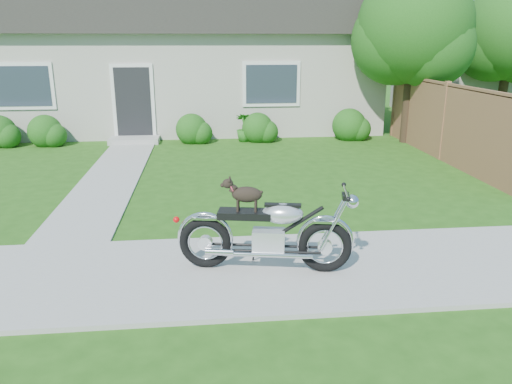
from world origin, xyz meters
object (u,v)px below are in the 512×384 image
Objects in this scene: tree_near at (419,32)px; potted_plant_left at (46,132)px; motorcycle_with_dog at (268,231)px; fence at (444,121)px; potted_plant_right at (244,127)px; house at (187,61)px.

potted_plant_left is (-10.27, 0.68, -2.66)m from tree_near.
motorcycle_with_dog reaches higher than potted_plant_left.
fence is at bearing -15.36° from potted_plant_left.
tree_near is 5.80× the size of potted_plant_right.
potted_plant_right is at bearing 171.76° from tree_near.
fence is at bearing -31.11° from potted_plant_right.
potted_plant_right is 0.37× the size of motorcycle_with_dog.
fence is 8.63× the size of potted_plant_left.
motorcycle_with_dog is at bearing -84.04° from house.
potted_plant_left is 0.35× the size of motorcycle_with_dog.
house reaches higher than potted_plant_left.
potted_plant_left is (-3.89, -3.44, -1.77)m from house.
tree_near is (0.08, 2.12, 2.10)m from fence.
fence reaches higher than motorcycle_with_dog.
house reaches higher than fence.
motorcycle_with_dog reaches higher than potted_plant_right.
potted_plant_right is 8.61m from motorcycle_with_dog.
motorcycle_with_dog is (1.26, -12.05, -1.60)m from house.
house is at bearing 106.68° from motorcycle_with_dog.
house is at bearing 135.26° from fence.
tree_near reaches higher than house.
potted_plant_left is at bearing 131.62° from motorcycle_with_dog.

